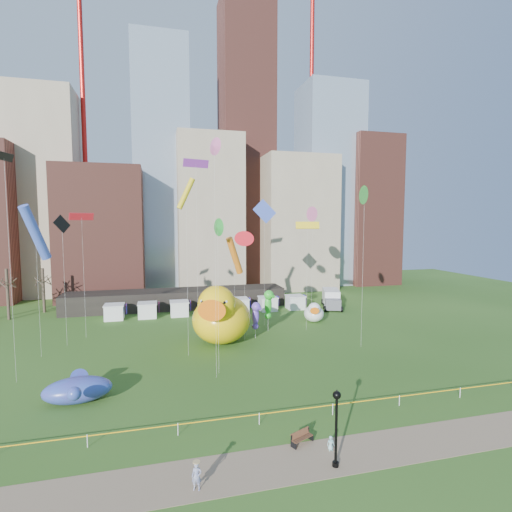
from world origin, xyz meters
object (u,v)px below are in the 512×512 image
object	(u,v)px
lamppost	(336,420)
toddler	(331,443)
seahorse_green	(268,302)
woman	(197,476)
big_duck	(221,316)
whale_inflatable	(78,388)
park_bench	(301,437)
box_truck	(331,298)
small_duck	(314,313)
seahorse_purple	(256,313)

from	to	relation	value
lamppost	toddler	size ratio (longest dim) A/B	5.15
seahorse_green	woman	world-z (taller)	seahorse_green
big_duck	lamppost	bearing A→B (deg)	-61.79
whale_inflatable	lamppost	bearing A→B (deg)	-44.31
whale_inflatable	lamppost	world-z (taller)	lamppost
big_duck	whale_inflatable	distance (m)	19.01
seahorse_green	whale_inflatable	world-z (taller)	seahorse_green
park_bench	lamppost	distance (m)	4.03
woman	toddler	distance (m)	9.17
box_truck	woman	world-z (taller)	box_truck
box_truck	woman	xyz separation A→B (m)	(-27.90, -41.58, -0.78)
lamppost	box_truck	distance (m)	45.88
small_duck	lamppost	xyz separation A→B (m)	(-12.33, -32.80, 1.59)
whale_inflatable	park_bench	size ratio (longest dim) A/B	4.05
lamppost	box_truck	xyz separation A→B (m)	(19.33, 41.58, -1.45)
small_duck	park_bench	size ratio (longest dim) A/B	2.57
whale_inflatable	lamppost	size ratio (longest dim) A/B	1.44
big_duck	park_bench	xyz separation A→B (m)	(1.92, -22.99, -3.05)
seahorse_purple	park_bench	size ratio (longest dim) A/B	2.73
seahorse_purple	lamppost	size ratio (longest dim) A/B	0.97
seahorse_purple	big_duck	bearing A→B (deg)	171.12
big_duck	whale_inflatable	size ratio (longest dim) A/B	1.54
seahorse_purple	toddler	xyz separation A→B (m)	(-1.25, -25.33, -2.82)
toddler	big_duck	bearing A→B (deg)	107.16
big_duck	woman	size ratio (longest dim) A/B	6.89
park_bench	lamppost	size ratio (longest dim) A/B	0.35
seahorse_green	seahorse_purple	distance (m)	3.88
big_duck	box_truck	bearing A→B (deg)	56.44
seahorse_purple	box_truck	distance (m)	22.96
box_truck	toddler	size ratio (longest dim) A/B	8.07
park_bench	woman	xyz separation A→B (m)	(-7.41, -2.88, 0.34)
small_duck	seahorse_purple	bearing A→B (deg)	-131.25
seahorse_green	lamppost	bearing A→B (deg)	-120.93
woman	box_truck	bearing A→B (deg)	72.62
small_duck	seahorse_purple	xyz separation A→B (m)	(-10.64, -5.82, 1.86)
park_bench	whale_inflatable	bearing A→B (deg)	122.58
big_duck	seahorse_green	distance (m)	8.33
big_duck	box_truck	world-z (taller)	big_duck
woman	small_duck	bearing A→B (deg)	73.97
big_duck	small_duck	xyz separation A→B (m)	(15.42, 6.94, -2.08)
small_duck	toddler	xyz separation A→B (m)	(-11.89, -31.15, -0.95)
seahorse_green	toddler	distance (m)	28.64
box_truck	lamppost	bearing A→B (deg)	-95.47
seahorse_purple	whale_inflatable	bearing A→B (deg)	-166.63
big_duck	toddler	bearing A→B (deg)	-60.30
big_duck	lamppost	size ratio (longest dim) A/B	2.21
seahorse_purple	woman	distance (m)	28.97
toddler	woman	bearing A→B (deg)	-160.76
seahorse_green	woman	bearing A→B (deg)	-136.11
whale_inflatable	park_bench	world-z (taller)	whale_inflatable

